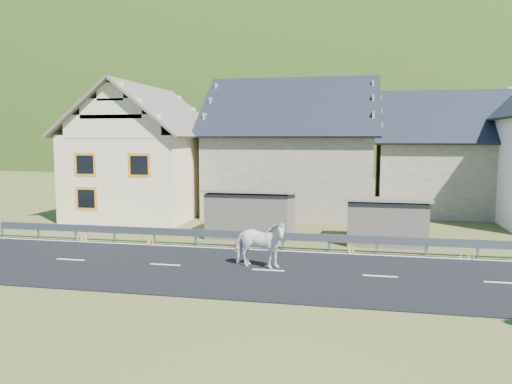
# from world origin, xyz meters

# --- Properties ---
(ground) EXTENTS (160.00, 160.00, 0.00)m
(ground) POSITION_xyz_m (0.00, 0.00, 0.00)
(ground) COLOR #333F18
(ground) RESTS_ON ground
(road) EXTENTS (60.00, 7.00, 0.04)m
(road) POSITION_xyz_m (0.00, 0.00, 0.02)
(road) COLOR black
(road) RESTS_ON ground
(lane_markings) EXTENTS (60.00, 6.60, 0.01)m
(lane_markings) POSITION_xyz_m (0.00, 0.00, 0.04)
(lane_markings) COLOR silver
(lane_markings) RESTS_ON road
(guardrail) EXTENTS (28.10, 0.09, 0.75)m
(guardrail) POSITION_xyz_m (-0.00, 3.68, 0.56)
(guardrail) COLOR #93969B
(guardrail) RESTS_ON ground
(shed_left) EXTENTS (4.30, 3.30, 2.40)m
(shed_left) POSITION_xyz_m (-2.00, 6.50, 1.10)
(shed_left) COLOR #6C5F53
(shed_left) RESTS_ON ground
(shed_right) EXTENTS (3.80, 2.90, 2.20)m
(shed_right) POSITION_xyz_m (4.50, 6.00, 1.00)
(shed_right) COLOR #6C5F53
(shed_right) RESTS_ON ground
(house_cream) EXTENTS (7.80, 9.80, 8.30)m
(house_cream) POSITION_xyz_m (-10.00, 12.00, 4.36)
(house_cream) COLOR #FEE4B4
(house_cream) RESTS_ON ground
(house_stone_a) EXTENTS (10.80, 9.80, 8.90)m
(house_stone_a) POSITION_xyz_m (-1.00, 15.00, 4.63)
(house_stone_a) COLOR tan
(house_stone_a) RESTS_ON ground
(house_stone_b) EXTENTS (9.80, 8.80, 8.10)m
(house_stone_b) POSITION_xyz_m (9.00, 17.00, 4.24)
(house_stone_b) COLOR tan
(house_stone_b) RESTS_ON ground
(mountain) EXTENTS (440.00, 280.00, 260.00)m
(mountain) POSITION_xyz_m (5.00, 180.00, -20.00)
(mountain) COLOR black
(mountain) RESTS_ON ground
(conifer_patch) EXTENTS (76.00, 50.00, 28.00)m
(conifer_patch) POSITION_xyz_m (-55.00, 110.00, 6.00)
(conifer_patch) COLOR black
(conifer_patch) RESTS_ON ground
(horse) EXTENTS (1.26, 2.25, 1.80)m
(horse) POSITION_xyz_m (-0.40, 0.28, 0.94)
(horse) COLOR white
(horse) RESTS_ON road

